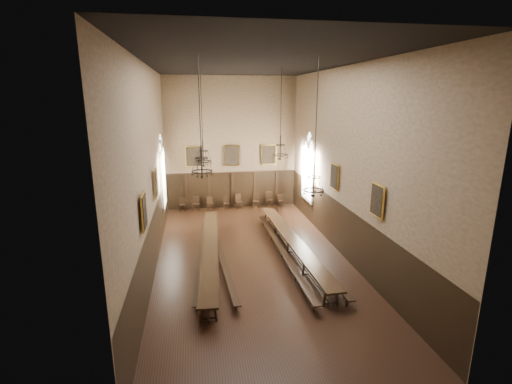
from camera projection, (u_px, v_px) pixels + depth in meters
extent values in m
cube|color=black|center=(252.00, 259.00, 17.92)|extent=(9.00, 18.00, 0.02)
cube|color=black|center=(251.00, 63.00, 15.70)|extent=(9.00, 18.00, 0.02)
cube|color=#917559|center=(231.00, 144.00, 25.42)|extent=(9.00, 0.02, 9.00)
cube|color=#917559|center=(315.00, 240.00, 8.20)|extent=(9.00, 0.02, 9.00)
cube|color=#917559|center=(149.00, 170.00, 16.08)|extent=(0.02, 18.00, 9.00)
cube|color=#917559|center=(346.00, 164.00, 17.54)|extent=(0.02, 18.00, 9.00)
cube|color=black|center=(210.00, 247.00, 17.31)|extent=(1.41, 10.64, 0.07)
cube|color=black|center=(293.00, 239.00, 18.25)|extent=(1.14, 10.75, 0.08)
cube|color=black|center=(201.00, 254.00, 17.47)|extent=(0.84, 9.16, 0.05)
cube|color=black|center=(221.00, 254.00, 17.54)|extent=(0.77, 9.44, 0.05)
cube|color=black|center=(282.00, 249.00, 17.95)|extent=(0.40, 10.37, 0.05)
cube|color=black|center=(304.00, 248.00, 18.11)|extent=(0.88, 10.05, 0.05)
cube|color=black|center=(182.00, 205.00, 25.43)|extent=(0.41, 0.41, 0.05)
cube|color=black|center=(182.00, 201.00, 25.53)|extent=(0.40, 0.05, 0.48)
cube|color=black|center=(196.00, 204.00, 25.52)|extent=(0.52, 0.52, 0.05)
cube|color=black|center=(196.00, 200.00, 25.63)|extent=(0.43, 0.14, 0.51)
cube|color=black|center=(210.00, 203.00, 25.77)|extent=(0.48, 0.48, 0.05)
cube|color=black|center=(210.00, 199.00, 25.88)|extent=(0.40, 0.12, 0.48)
cube|color=black|center=(226.00, 203.00, 25.88)|extent=(0.40, 0.40, 0.05)
cube|color=black|center=(226.00, 199.00, 25.98)|extent=(0.39, 0.05, 0.46)
cube|color=black|center=(239.00, 202.00, 25.97)|extent=(0.57, 0.57, 0.05)
cube|color=black|center=(239.00, 197.00, 26.09)|extent=(0.45, 0.18, 0.54)
cube|color=black|center=(256.00, 201.00, 26.19)|extent=(0.51, 0.51, 0.05)
cube|color=black|center=(255.00, 197.00, 26.30)|extent=(0.41, 0.15, 0.50)
cube|color=black|center=(269.00, 200.00, 26.42)|extent=(0.50, 0.50, 0.05)
cube|color=black|center=(269.00, 196.00, 26.54)|extent=(0.46, 0.09, 0.54)
cube|color=black|center=(281.00, 201.00, 26.49)|extent=(0.43, 0.43, 0.05)
cube|color=black|center=(280.00, 197.00, 26.59)|extent=(0.38, 0.09, 0.45)
cylinder|color=black|center=(201.00, 105.00, 18.27)|extent=(0.03, 0.03, 3.57)
torus|color=black|center=(203.00, 161.00, 18.96)|extent=(0.83, 0.83, 0.05)
torus|color=black|center=(203.00, 151.00, 18.83)|extent=(0.53, 0.53, 0.04)
cylinder|color=black|center=(203.00, 153.00, 18.85)|extent=(0.06, 0.06, 1.17)
cylinder|color=black|center=(281.00, 103.00, 18.80)|extent=(0.03, 0.03, 3.35)
torus|color=black|center=(280.00, 155.00, 19.47)|extent=(0.81, 0.81, 0.05)
torus|color=black|center=(280.00, 145.00, 19.34)|extent=(0.52, 0.52, 0.04)
cylinder|color=black|center=(280.00, 147.00, 19.36)|extent=(0.06, 0.06, 1.15)
cylinder|color=black|center=(199.00, 101.00, 13.13)|extent=(0.03, 0.03, 3.13)
torus|color=black|center=(202.00, 171.00, 13.75)|extent=(0.78, 0.78, 0.05)
torus|color=black|center=(201.00, 158.00, 13.63)|extent=(0.49, 0.49, 0.04)
cylinder|color=black|center=(202.00, 160.00, 13.65)|extent=(0.05, 0.05, 1.10)
cylinder|color=black|center=(317.00, 113.00, 13.78)|extent=(0.03, 0.03, 3.95)
torus|color=black|center=(314.00, 190.00, 14.52)|extent=(0.81, 0.81, 0.05)
torus|color=black|center=(314.00, 177.00, 14.39)|extent=(0.52, 0.52, 0.04)
cylinder|color=black|center=(314.00, 179.00, 14.41)|extent=(0.06, 0.06, 1.15)
cube|color=gold|center=(194.00, 157.00, 25.07)|extent=(1.10, 0.12, 1.40)
cube|color=black|center=(194.00, 157.00, 25.07)|extent=(0.98, 0.02, 1.28)
cube|color=gold|center=(232.00, 156.00, 25.49)|extent=(1.10, 0.12, 1.40)
cube|color=black|center=(232.00, 156.00, 25.49)|extent=(0.98, 0.02, 1.28)
cube|color=gold|center=(269.00, 155.00, 25.91)|extent=(1.10, 0.12, 1.40)
cube|color=black|center=(269.00, 155.00, 25.91)|extent=(0.98, 0.02, 1.28)
cube|color=gold|center=(156.00, 183.00, 17.26)|extent=(0.12, 1.00, 1.30)
cube|color=black|center=(156.00, 183.00, 17.26)|extent=(0.02, 0.88, 1.18)
cube|color=gold|center=(144.00, 211.00, 12.96)|extent=(0.12, 1.00, 1.30)
cube|color=black|center=(144.00, 211.00, 12.96)|extent=(0.02, 0.88, 1.18)
cube|color=gold|center=(334.00, 177.00, 18.67)|extent=(0.12, 1.00, 1.30)
cube|color=black|center=(334.00, 177.00, 18.67)|extent=(0.02, 0.88, 1.18)
cube|color=gold|center=(377.00, 200.00, 14.37)|extent=(0.12, 1.00, 1.30)
cube|color=black|center=(377.00, 200.00, 14.37)|extent=(0.02, 0.88, 1.18)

